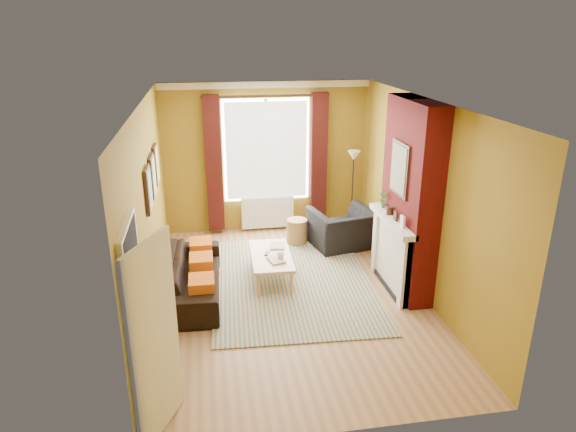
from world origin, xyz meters
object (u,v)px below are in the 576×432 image
Objects in this scene: wicker_stool at (297,232)px; sofa at (192,276)px; coffee_table at (271,257)px; floor_lamp at (353,169)px; armchair at (343,229)px.

sofa is at bearing -139.00° from wicker_stool.
wicker_stool is (0.64, 1.29, -0.13)m from coffee_table.
floor_lamp is (1.76, 1.67, 0.89)m from coffee_table.
sofa is 1.28× the size of floor_lamp.
armchair is (2.63, 1.33, 0.05)m from sofa.
floor_lamp reaches higher than wicker_stool.
floor_lamp is at bearing 18.62° from wicker_stool.
wicker_stool is at bearing -31.69° from armchair.
armchair is 1.17m from floor_lamp.
wicker_stool is at bearing -161.38° from floor_lamp.
coffee_table is at bearing -116.50° from wicker_stool.
wicker_stool is 1.56m from floor_lamp.
sofa is 4.44× the size of wicker_stool.
floor_lamp is at bearing 45.15° from coffee_table.
floor_lamp is at bearing -53.91° from sofa.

